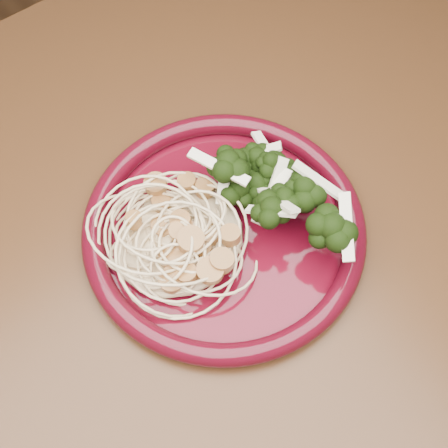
% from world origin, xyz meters
% --- Properties ---
extents(dining_table, '(1.20, 0.80, 0.75)m').
position_xyz_m(dining_table, '(0.00, 0.00, 0.65)').
color(dining_table, '#472814').
rests_on(dining_table, ground).
extents(dinner_plate, '(0.35, 0.35, 0.02)m').
position_xyz_m(dinner_plate, '(0.05, -0.00, 0.76)').
color(dinner_plate, '#490613').
rests_on(dinner_plate, dining_table).
extents(spaghetti_pile, '(0.16, 0.15, 0.03)m').
position_xyz_m(spaghetti_pile, '(0.01, 0.01, 0.77)').
color(spaghetti_pile, beige).
rests_on(spaghetti_pile, dinner_plate).
extents(scallop_cluster, '(0.15, 0.15, 0.04)m').
position_xyz_m(scallop_cluster, '(0.01, 0.01, 0.80)').
color(scallop_cluster, '#B07D45').
rests_on(scallop_cluster, spaghetti_pile).
extents(broccoli_pile, '(0.13, 0.16, 0.05)m').
position_xyz_m(broccoli_pile, '(0.10, -0.02, 0.78)').
color(broccoli_pile, black).
rests_on(broccoli_pile, dinner_plate).
extents(onion_garnish, '(0.09, 0.10, 0.06)m').
position_xyz_m(onion_garnish, '(0.10, -0.02, 0.81)').
color(onion_garnish, white).
rests_on(onion_garnish, broccoli_pile).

